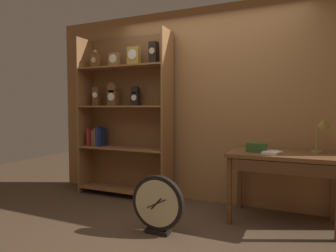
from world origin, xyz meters
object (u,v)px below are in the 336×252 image
(workbench, at_px, (283,162))
(desk_lamp, at_px, (322,129))
(bookshelf, at_px, (123,114))
(round_clock_large, at_px, (158,204))
(open_repair_manual, at_px, (272,152))
(toolbox_small, at_px, (256,148))

(workbench, xyz_separation_m, desk_lamp, (0.38, 0.14, 0.36))
(bookshelf, bearing_deg, round_clock_large, -44.09)
(desk_lamp, relative_size, round_clock_large, 0.69)
(open_repair_manual, xyz_separation_m, round_clock_large, (-1.01, -0.72, -0.49))
(toolbox_small, bearing_deg, bookshelf, 172.32)
(workbench, height_order, open_repair_manual, open_repair_manual)
(open_repair_manual, bearing_deg, desk_lamp, 41.76)
(workbench, distance_m, toolbox_small, 0.31)
(desk_lamp, distance_m, toolbox_small, 0.71)
(toolbox_small, distance_m, open_repair_manual, 0.18)
(desk_lamp, height_order, round_clock_large, desk_lamp)
(open_repair_manual, bearing_deg, bookshelf, -172.72)
(bookshelf, relative_size, open_repair_manual, 10.42)
(workbench, relative_size, desk_lamp, 2.79)
(toolbox_small, xyz_separation_m, open_repair_manual, (0.17, -0.05, -0.04))
(bookshelf, xyz_separation_m, workbench, (2.16, -0.21, -0.49))
(workbench, xyz_separation_m, toolbox_small, (-0.27, -0.05, 0.15))
(toolbox_small, height_order, round_clock_large, toolbox_small)
(bookshelf, bearing_deg, desk_lamp, -1.47)
(bookshelf, bearing_deg, toolbox_small, -7.68)
(workbench, bearing_deg, round_clock_large, -143.86)
(round_clock_large, bearing_deg, desk_lamp, 32.53)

